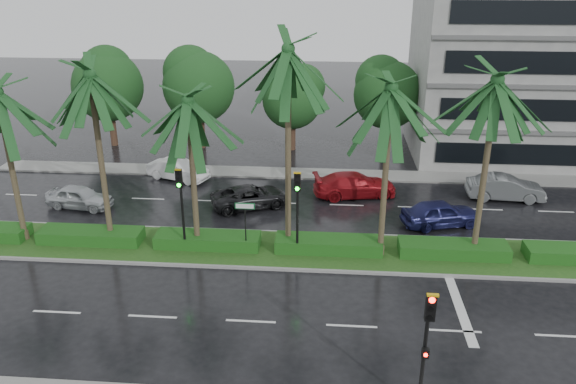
# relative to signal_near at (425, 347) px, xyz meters

# --- Properties ---
(ground) EXTENTS (120.00, 120.00, 0.00)m
(ground) POSITION_rel_signal_near_xyz_m (-6.00, 9.39, -2.50)
(ground) COLOR black
(ground) RESTS_ON ground
(far_sidewalk) EXTENTS (40.00, 2.00, 0.12)m
(far_sidewalk) POSITION_rel_signal_near_xyz_m (-6.00, 21.39, -2.44)
(far_sidewalk) COLOR slate
(far_sidewalk) RESTS_ON ground
(median) EXTENTS (36.00, 4.00, 0.15)m
(median) POSITION_rel_signal_near_xyz_m (-6.00, 10.39, -2.42)
(median) COLOR gray
(median) RESTS_ON ground
(hedge) EXTENTS (35.20, 1.40, 0.60)m
(hedge) POSITION_rel_signal_near_xyz_m (-6.00, 10.39, -2.05)
(hedge) COLOR #1B4212
(hedge) RESTS_ON median
(lane_markings) EXTENTS (34.00, 13.06, 0.01)m
(lane_markings) POSITION_rel_signal_near_xyz_m (-2.96, 8.96, -2.50)
(lane_markings) COLOR silver
(lane_markings) RESTS_ON ground
(palm_row) EXTENTS (26.30, 4.20, 10.45)m
(palm_row) POSITION_rel_signal_near_xyz_m (-7.25, 10.41, 5.26)
(palm_row) COLOR #443627
(palm_row) RESTS_ON median
(signal_near) EXTENTS (0.34, 0.45, 4.36)m
(signal_near) POSITION_rel_signal_near_xyz_m (0.00, 0.00, 0.00)
(signal_near) COLOR black
(signal_near) RESTS_ON near_sidewalk
(signal_median_left) EXTENTS (0.34, 0.42, 4.36)m
(signal_median_left) POSITION_rel_signal_near_xyz_m (-10.00, 9.69, 0.49)
(signal_median_left) COLOR black
(signal_median_left) RESTS_ON median
(signal_median_right) EXTENTS (0.34, 0.42, 4.36)m
(signal_median_right) POSITION_rel_signal_near_xyz_m (-4.50, 9.69, 0.49)
(signal_median_right) COLOR black
(signal_median_right) RESTS_ON median
(street_sign) EXTENTS (0.95, 0.09, 2.60)m
(street_sign) POSITION_rel_signal_near_xyz_m (-7.00, 9.87, -0.38)
(street_sign) COLOR black
(street_sign) RESTS_ON median
(bg_trees) EXTENTS (32.95, 5.36, 7.74)m
(bg_trees) POSITION_rel_signal_near_xyz_m (-7.57, 26.98, 2.17)
(bg_trees) COLOR #3E291C
(bg_trees) RESTS_ON ground
(building) EXTENTS (16.00, 10.00, 12.00)m
(building) POSITION_rel_signal_near_xyz_m (11.00, 27.39, 3.50)
(building) COLOR gray
(building) RESTS_ON ground
(car_silver) EXTENTS (2.08, 4.04, 1.31)m
(car_silver) POSITION_rel_signal_near_xyz_m (-17.50, 14.80, -1.85)
(car_silver) COLOR silver
(car_silver) RESTS_ON ground
(car_white) EXTENTS (2.80, 4.38, 1.36)m
(car_white) POSITION_rel_signal_near_xyz_m (-13.00, 19.81, -1.82)
(car_white) COLOR white
(car_white) RESTS_ON ground
(car_darkgrey) EXTENTS (3.75, 5.02, 1.27)m
(car_darkgrey) POSITION_rel_signal_near_xyz_m (-7.61, 15.71, -1.87)
(car_darkgrey) COLOR black
(car_darkgrey) RESTS_ON ground
(car_red) EXTENTS (3.03, 5.34, 1.46)m
(car_red) POSITION_rel_signal_near_xyz_m (-1.50, 17.88, -1.77)
(car_red) COLOR maroon
(car_red) RESTS_ON ground
(car_blue) EXTENTS (2.78, 4.53, 1.44)m
(car_blue) POSITION_rel_signal_near_xyz_m (3.00, 14.00, -1.78)
(car_blue) COLOR navy
(car_blue) RESTS_ON ground
(car_grey) EXTENTS (1.77, 4.56, 1.48)m
(car_grey) POSITION_rel_signal_near_xyz_m (7.50, 18.06, -1.76)
(car_grey) COLOR slate
(car_grey) RESTS_ON ground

